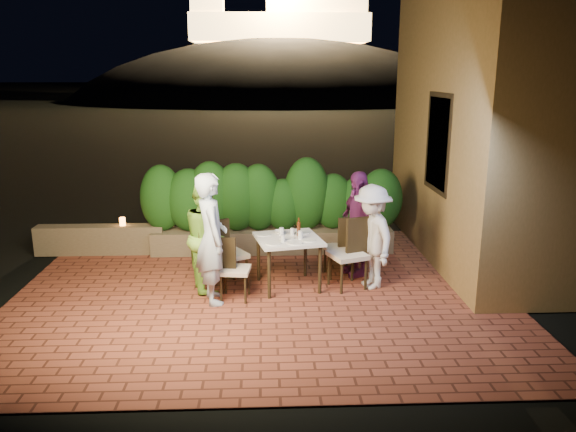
{
  "coord_description": "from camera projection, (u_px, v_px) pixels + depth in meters",
  "views": [
    {
      "loc": [
        0.06,
        -7.19,
        3.06
      ],
      "look_at": [
        0.4,
        0.68,
        1.05
      ],
      "focal_mm": 35.0,
      "sensor_mm": 36.0,
      "label": 1
    }
  ],
  "objects": [
    {
      "name": "plate_centre",
      "position": [
        287.0,
        238.0,
        8.07
      ],
      "size": [
        0.22,
        0.22,
        0.01
      ],
      "primitive_type": "cylinder",
      "color": "white",
      "rests_on": "dining_table"
    },
    {
      "name": "glass_ne",
      "position": [
        300.0,
        235.0,
        8.04
      ],
      "size": [
        0.07,
        0.07,
        0.12
      ],
      "primitive_type": "cylinder",
      "color": "silver",
      "rests_on": "dining_table"
    },
    {
      "name": "plate_front",
      "position": [
        295.0,
        243.0,
        7.85
      ],
      "size": [
        0.22,
        0.22,
        0.01
      ],
      "primitive_type": "cylinder",
      "color": "white",
      "rests_on": "dining_table"
    },
    {
      "name": "plate_nw",
      "position": [
        273.0,
        243.0,
        7.82
      ],
      "size": [
        0.22,
        0.22,
        0.01
      ],
      "primitive_type": "cylinder",
      "color": "white",
      "rests_on": "dining_table"
    },
    {
      "name": "chair_left_back",
      "position": [
        228.0,
        253.0,
        8.17
      ],
      "size": [
        0.66,
        0.66,
        1.04
      ],
      "primitive_type": null,
      "rotation": [
        0.0,
        0.0,
        0.53
      ],
      "color": "black",
      "rests_on": "ground"
    },
    {
      "name": "window_pane",
      "position": [
        440.0,
        143.0,
        8.79
      ],
      "size": [
        0.08,
        1.0,
        1.4
      ],
      "primitive_type": "cube",
      "color": "black",
      "rests_on": "building_wall"
    },
    {
      "name": "plate_ne",
      "position": [
        308.0,
        240.0,
        7.98
      ],
      "size": [
        0.21,
        0.21,
        0.01
      ],
      "primitive_type": "cylinder",
      "color": "white",
      "rests_on": "dining_table"
    },
    {
      "name": "parapet",
      "position": [
        101.0,
        240.0,
        9.76
      ],
      "size": [
        2.2,
        0.3,
        0.5
      ],
      "primitive_type": "cube",
      "color": "brown",
      "rests_on": "ground"
    },
    {
      "name": "plate_sw",
      "position": [
        264.0,
        234.0,
        8.26
      ],
      "size": [
        0.22,
        0.22,
        0.01
      ],
      "primitive_type": "cylinder",
      "color": "white",
      "rests_on": "dining_table"
    },
    {
      "name": "fortress",
      "position": [
        279.0,
        5.0,
        63.29
      ],
      "size": [
        26.0,
        8.0,
        8.0
      ],
      "primitive_type": null,
      "color": "#FFCC7A",
      "rests_on": "hill"
    },
    {
      "name": "parapet_lamp",
      "position": [
        122.0,
        222.0,
        9.7
      ],
      "size": [
        0.1,
        0.1,
        0.14
      ],
      "primitive_type": "cylinder",
      "color": "orange",
      "rests_on": "parapet"
    },
    {
      "name": "glass_se",
      "position": [
        292.0,
        232.0,
        8.24
      ],
      "size": [
        0.06,
        0.06,
        0.1
      ],
      "primitive_type": "cylinder",
      "color": "silver",
      "rests_on": "dining_table"
    },
    {
      "name": "plate_se",
      "position": [
        302.0,
        232.0,
        8.38
      ],
      "size": [
        0.23,
        0.23,
        0.01
      ],
      "primitive_type": "cylinder",
      "color": "white",
      "rests_on": "dining_table"
    },
    {
      "name": "hedge",
      "position": [
        272.0,
        199.0,
        9.71
      ],
      "size": [
        4.0,
        0.7,
        1.1
      ],
      "primitive_type": null,
      "color": "#164312",
      "rests_on": "planter"
    },
    {
      "name": "bowl",
      "position": [
        279.0,
        232.0,
        8.35
      ],
      "size": [
        0.17,
        0.17,
        0.04
      ],
      "primitive_type": "imported",
      "rotation": [
        0.0,
        0.0,
        -0.12
      ],
      "color": "white",
      "rests_on": "dining_table"
    },
    {
      "name": "glass_sw",
      "position": [
        282.0,
        231.0,
        8.23
      ],
      "size": [
        0.07,
        0.07,
        0.11
      ],
      "primitive_type": "cylinder",
      "color": "silver",
      "rests_on": "dining_table"
    },
    {
      "name": "building_wall",
      "position": [
        479.0,
        108.0,
        9.18
      ],
      "size": [
        1.6,
        5.0,
        5.0
      ],
      "primitive_type": "cube",
      "color": "olive",
      "rests_on": "ground"
    },
    {
      "name": "diner_green",
      "position": [
        207.0,
        236.0,
        8.06
      ],
      "size": [
        0.77,
        0.89,
        1.58
      ],
      "primitive_type": "imported",
      "rotation": [
        0.0,
        0.0,
        1.83
      ],
      "color": "#7BBF3B",
      "rests_on": "ground"
    },
    {
      "name": "hill",
      "position": [
        280.0,
        134.0,
        66.87
      ],
      "size": [
        52.0,
        40.0,
        22.0
      ],
      "primitive_type": "ellipsoid",
      "color": "black",
      "rests_on": "ground"
    },
    {
      "name": "terrace_floor",
      "position": [
        261.0,
        294.0,
        8.22
      ],
      "size": [
        7.0,
        6.0,
        0.15
      ],
      "primitive_type": "cube",
      "color": "brown",
      "rests_on": "ground"
    },
    {
      "name": "glass_nw",
      "position": [
        283.0,
        238.0,
        7.91
      ],
      "size": [
        0.06,
        0.06,
        0.1
      ],
      "primitive_type": "cylinder",
      "color": "silver",
      "rests_on": "dining_table"
    },
    {
      "name": "window_frame",
      "position": [
        439.0,
        143.0,
        8.79
      ],
      "size": [
        0.06,
        1.15,
        1.55
      ],
      "primitive_type": "cube",
      "color": "black",
      "rests_on": "building_wall"
    },
    {
      "name": "planter",
      "position": [
        273.0,
        240.0,
        9.9
      ],
      "size": [
        4.2,
        0.55,
        0.4
      ],
      "primitive_type": "cube",
      "color": "brown",
      "rests_on": "ground"
    },
    {
      "name": "dining_table",
      "position": [
        288.0,
        262.0,
        8.2
      ],
      "size": [
        1.06,
        1.06,
        0.75
      ],
      "primitive_type": null,
      "rotation": [
        0.0,
        0.0,
        0.21
      ],
      "color": "white",
      "rests_on": "ground"
    },
    {
      "name": "chair_right_front",
      "position": [
        348.0,
        253.0,
        8.14
      ],
      "size": [
        0.62,
        0.62,
        1.04
      ],
      "primitive_type": null,
      "rotation": [
        0.0,
        0.0,
        3.5
      ],
      "color": "black",
      "rests_on": "ground"
    },
    {
      "name": "chair_left_front",
      "position": [
        235.0,
        269.0,
        7.75
      ],
      "size": [
        0.45,
        0.45,
        0.88
      ],
      "primitive_type": null,
      "rotation": [
        0.0,
        0.0,
        -0.12
      ],
      "color": "black",
      "rests_on": "ground"
    },
    {
      "name": "beer_bottle",
      "position": [
        299.0,
        227.0,
        8.17
      ],
      "size": [
        0.05,
        0.05,
        0.27
      ],
      "primitive_type": null,
      "color": "#471D0B",
      "rests_on": "dining_table"
    },
    {
      "name": "diner_white",
      "position": [
        372.0,
        237.0,
        8.11
      ],
      "size": [
        0.82,
        1.11,
        1.53
      ],
      "primitive_type": "imported",
      "rotation": [
        0.0,
        0.0,
        -1.3
      ],
      "color": "silver",
      "rests_on": "ground"
    },
    {
      "name": "diner_purple",
      "position": [
        358.0,
        223.0,
        8.62
      ],
      "size": [
        0.66,
        1.03,
        1.64
      ],
      "primitive_type": "imported",
      "rotation": [
        0.0,
        0.0,
        -1.28
      ],
      "color": "#68225F",
      "rests_on": "ground"
    },
    {
      "name": "ground",
      "position": [
        261.0,
        304.0,
        7.72
      ],
      "size": [
        400.0,
        400.0,
        0.0
      ],
      "primitive_type": "plane",
      "color": "black",
      "rests_on": "ground"
    },
    {
      "name": "diner_blue",
      "position": [
        212.0,
        239.0,
        7.55
      ],
      "size": [
        0.59,
        0.75,
        1.8
      ],
      "primitive_type": "imported",
      "rotation": [
        0.0,
        0.0,
        1.84
      ],
      "color": "#A1B7D0",
      "rests_on": "ground"
    },
    {
      "name": "chair_right_back",
      "position": [
        339.0,
        247.0,
        8.64
      ],
      "size": [
        0.48,
        0.48,
        0.92
      ],
      "primitive_type": null,
      "rotation": [
        0.0,
        0.0,
        3.28
      ],
      "color": "black",
      "rests_on": "ground"
    }
  ]
}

